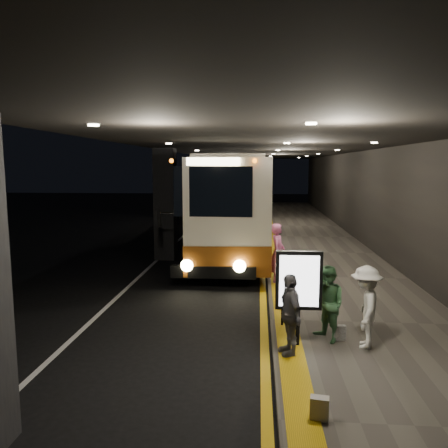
{
  "coord_description": "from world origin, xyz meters",
  "views": [
    {
      "loc": [
        2.19,
        -13.05,
        3.73
      ],
      "look_at": [
        1.0,
        2.01,
        1.7
      ],
      "focal_mm": 35.0,
      "sensor_mm": 36.0,
      "label": 1
    }
  ],
  "objects_px": {
    "coach_third": "(246,184)",
    "info_sign": "(299,282)",
    "coach_main": "(228,208)",
    "passenger_boarding": "(278,253)",
    "passenger_waiting_white": "(366,307)",
    "stanchion_post": "(282,304)",
    "bag_polka": "(339,333)",
    "passenger_waiting_green": "(328,304)",
    "passenger_waiting_grey": "(289,314)",
    "bag_plain": "(319,408)",
    "coach_second": "(240,194)"
  },
  "relations": [
    {
      "from": "passenger_boarding",
      "to": "bag_plain",
      "type": "bearing_deg",
      "value": -165.17
    },
    {
      "from": "bag_polka",
      "to": "info_sign",
      "type": "bearing_deg",
      "value": -159.29
    },
    {
      "from": "passenger_waiting_white",
      "to": "stanchion_post",
      "type": "xyz_separation_m",
      "value": [
        -1.57,
        1.04,
        -0.31
      ]
    },
    {
      "from": "passenger_waiting_green",
      "to": "bag_polka",
      "type": "height_order",
      "value": "passenger_waiting_green"
    },
    {
      "from": "coach_main",
      "to": "coach_second",
      "type": "bearing_deg",
      "value": 86.35
    },
    {
      "from": "stanchion_post",
      "to": "bag_polka",
      "type": "bearing_deg",
      "value": -33.85
    },
    {
      "from": "passenger_waiting_green",
      "to": "passenger_waiting_grey",
      "type": "xyz_separation_m",
      "value": [
        -0.82,
        -0.69,
        -0.0
      ]
    },
    {
      "from": "coach_second",
      "to": "coach_third",
      "type": "bearing_deg",
      "value": 86.29
    },
    {
      "from": "coach_second",
      "to": "passenger_waiting_grey",
      "type": "height_order",
      "value": "coach_second"
    },
    {
      "from": "passenger_waiting_green",
      "to": "bag_plain",
      "type": "relative_size",
      "value": 4.76
    },
    {
      "from": "passenger_waiting_green",
      "to": "stanchion_post",
      "type": "xyz_separation_m",
      "value": [
        -0.87,
        0.8,
        -0.28
      ]
    },
    {
      "from": "bag_plain",
      "to": "stanchion_post",
      "type": "height_order",
      "value": "stanchion_post"
    },
    {
      "from": "passenger_boarding",
      "to": "coach_third",
      "type": "bearing_deg",
      "value": 15.98
    },
    {
      "from": "passenger_boarding",
      "to": "info_sign",
      "type": "xyz_separation_m",
      "value": [
        0.2,
        -4.85,
        0.39
      ]
    },
    {
      "from": "passenger_boarding",
      "to": "passenger_waiting_white",
      "type": "relative_size",
      "value": 1.11
    },
    {
      "from": "passenger_waiting_grey",
      "to": "bag_plain",
      "type": "xyz_separation_m",
      "value": [
        0.29,
        -2.16,
        -0.62
      ]
    },
    {
      "from": "coach_third",
      "to": "info_sign",
      "type": "distance_m",
      "value": 36.81
    },
    {
      "from": "passenger_waiting_white",
      "to": "passenger_waiting_green",
      "type": "bearing_deg",
      "value": -94.74
    },
    {
      "from": "coach_second",
      "to": "passenger_boarding",
      "type": "xyz_separation_m",
      "value": [
        1.97,
        -18.26,
        -0.64
      ]
    },
    {
      "from": "passenger_waiting_grey",
      "to": "info_sign",
      "type": "height_order",
      "value": "info_sign"
    },
    {
      "from": "bag_polka",
      "to": "bag_plain",
      "type": "xyz_separation_m",
      "value": [
        -0.79,
        -2.9,
        0.01
      ]
    },
    {
      "from": "passenger_waiting_grey",
      "to": "info_sign",
      "type": "xyz_separation_m",
      "value": [
        0.2,
        0.41,
        0.52
      ]
    },
    {
      "from": "passenger_boarding",
      "to": "bag_polka",
      "type": "height_order",
      "value": "passenger_boarding"
    },
    {
      "from": "coach_second",
      "to": "passenger_waiting_green",
      "type": "distance_m",
      "value": 23.01
    },
    {
      "from": "stanchion_post",
      "to": "passenger_waiting_grey",
      "type": "bearing_deg",
      "value": -88.08
    },
    {
      "from": "passenger_boarding",
      "to": "passenger_waiting_grey",
      "type": "xyz_separation_m",
      "value": [
        0.0,
        -5.26,
        -0.13
      ]
    },
    {
      "from": "passenger_boarding",
      "to": "passenger_waiting_white",
      "type": "bearing_deg",
      "value": -149.8
    },
    {
      "from": "bag_plain",
      "to": "info_sign",
      "type": "bearing_deg",
      "value": 91.9
    },
    {
      "from": "passenger_waiting_grey",
      "to": "bag_plain",
      "type": "height_order",
      "value": "passenger_waiting_grey"
    },
    {
      "from": "coach_second",
      "to": "passenger_waiting_grey",
      "type": "relative_size",
      "value": 7.27
    },
    {
      "from": "info_sign",
      "to": "stanchion_post",
      "type": "height_order",
      "value": "info_sign"
    },
    {
      "from": "coach_second",
      "to": "bag_plain",
      "type": "distance_m",
      "value": 25.82
    },
    {
      "from": "bag_plain",
      "to": "info_sign",
      "type": "relative_size",
      "value": 0.17
    },
    {
      "from": "coach_second",
      "to": "stanchion_post",
      "type": "bearing_deg",
      "value": -88.31
    },
    {
      "from": "bag_polka",
      "to": "stanchion_post",
      "type": "height_order",
      "value": "stanchion_post"
    },
    {
      "from": "coach_main",
      "to": "passenger_waiting_white",
      "type": "height_order",
      "value": "coach_main"
    },
    {
      "from": "passenger_boarding",
      "to": "info_sign",
      "type": "distance_m",
      "value": 4.87
    },
    {
      "from": "coach_second",
      "to": "passenger_waiting_green",
      "type": "bearing_deg",
      "value": -86.33
    },
    {
      "from": "passenger_waiting_white",
      "to": "passenger_waiting_grey",
      "type": "xyz_separation_m",
      "value": [
        -1.52,
        -0.46,
        -0.04
      ]
    },
    {
      "from": "bag_polka",
      "to": "bag_plain",
      "type": "bearing_deg",
      "value": -105.3
    },
    {
      "from": "coach_main",
      "to": "passenger_boarding",
      "type": "bearing_deg",
      "value": -74.69
    },
    {
      "from": "passenger_waiting_green",
      "to": "coach_main",
      "type": "bearing_deg",
      "value": 164.4
    },
    {
      "from": "passenger_waiting_white",
      "to": "passenger_boarding",
      "type": "bearing_deg",
      "value": -148.69
    },
    {
      "from": "bag_polka",
      "to": "passenger_boarding",
      "type": "bearing_deg",
      "value": 103.43
    },
    {
      "from": "passenger_waiting_white",
      "to": "info_sign",
      "type": "relative_size",
      "value": 0.85
    },
    {
      "from": "coach_third",
      "to": "info_sign",
      "type": "bearing_deg",
      "value": -90.72
    },
    {
      "from": "passenger_waiting_white",
      "to": "bag_plain",
      "type": "bearing_deg",
      "value": -11.49
    },
    {
      "from": "passenger_waiting_white",
      "to": "bag_polka",
      "type": "relative_size",
      "value": 5.17
    },
    {
      "from": "coach_second",
      "to": "bag_plain",
      "type": "height_order",
      "value": "coach_second"
    },
    {
      "from": "coach_second",
      "to": "stanchion_post",
      "type": "relative_size",
      "value": 11.27
    }
  ]
}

